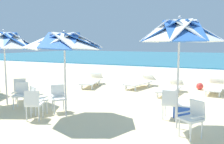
% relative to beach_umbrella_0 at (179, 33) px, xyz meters
% --- Properties ---
extents(ground_plane, '(80.00, 80.00, 0.00)m').
position_rel_beach_umbrella_0_xyz_m(ground_plane, '(0.01, 2.92, -2.43)').
color(ground_plane, beige).
extents(sea, '(80.00, 36.00, 0.10)m').
position_rel_beach_umbrella_0_xyz_m(sea, '(0.01, 33.48, -2.38)').
color(sea, teal).
rests_on(sea, ground).
extents(surf_foam, '(80.00, 0.70, 0.01)m').
position_rel_beach_umbrella_0_xyz_m(surf_foam, '(0.01, 15.18, -2.43)').
color(surf_foam, white).
rests_on(surf_foam, ground).
extents(beach_umbrella_0, '(2.06, 2.06, 2.84)m').
position_rel_beach_umbrella_0_xyz_m(beach_umbrella_0, '(0.00, 0.00, 0.00)').
color(beach_umbrella_0, silver).
rests_on(beach_umbrella_0, ground).
extents(plastic_chair_0, '(0.62, 0.63, 0.87)m').
position_rel_beach_umbrella_0_xyz_m(plastic_chair_0, '(0.44, -0.45, -1.93)').
color(plastic_chair_0, white).
rests_on(plastic_chair_0, ground).
extents(plastic_chair_1, '(0.46, 0.49, 0.87)m').
position_rel_beach_umbrella_0_xyz_m(plastic_chair_1, '(-0.31, 0.66, -1.93)').
color(plastic_chair_1, white).
rests_on(plastic_chair_1, ground).
extents(beach_umbrella_1, '(2.31, 2.31, 2.54)m').
position_rel_beach_umbrella_0_xyz_m(beach_umbrella_1, '(-3.19, -0.35, -0.22)').
color(beach_umbrella_1, silver).
rests_on(beach_umbrella_1, ground).
extents(plastic_chair_2, '(0.63, 0.63, 0.87)m').
position_rel_beach_umbrella_0_xyz_m(plastic_chair_2, '(-3.68, -0.05, -1.93)').
color(plastic_chair_2, white).
rests_on(plastic_chair_2, ground).
extents(plastic_chair_3, '(0.58, 0.60, 0.87)m').
position_rel_beach_umbrella_0_xyz_m(plastic_chair_3, '(-3.79, -1.04, -1.93)').
color(plastic_chair_3, white).
rests_on(plastic_chair_3, ground).
extents(plastic_chair_4, '(0.60, 0.62, 0.87)m').
position_rel_beach_umbrella_0_xyz_m(plastic_chair_4, '(-4.13, -0.54, -1.93)').
color(plastic_chair_4, white).
rests_on(plastic_chair_4, ground).
extents(beach_umbrella_2, '(2.22, 2.22, 2.64)m').
position_rel_beach_umbrella_0_xyz_m(beach_umbrella_2, '(-5.90, -0.12, -0.19)').
color(beach_umbrella_2, silver).
rests_on(beach_umbrella_2, ground).
extents(plastic_chair_5, '(0.59, 0.61, 0.87)m').
position_rel_beach_umbrella_0_xyz_m(plastic_chair_5, '(-5.11, -0.21, -1.93)').
color(plastic_chair_5, white).
rests_on(plastic_chair_5, ground).
extents(plastic_chair_7, '(0.63, 0.63, 0.87)m').
position_rel_beach_umbrella_0_xyz_m(plastic_chair_7, '(-5.92, 0.54, -1.93)').
color(plastic_chair_7, white).
rests_on(plastic_chair_7, ground).
extents(sun_lounger_0, '(0.72, 2.17, 0.62)m').
position_rel_beach_umbrella_0_xyz_m(sun_lounger_0, '(0.69, 5.26, -2.15)').
color(sun_lounger_0, white).
rests_on(sun_lounger_0, ground).
extents(sun_lounger_1, '(0.84, 2.20, 0.62)m').
position_rel_beach_umbrella_0_xyz_m(sun_lounger_1, '(-1.01, 4.12, -2.15)').
color(sun_lounger_1, white).
rests_on(sun_lounger_1, ground).
extents(sun_lounger_2, '(1.08, 2.23, 0.62)m').
position_rel_beach_umbrella_0_xyz_m(sun_lounger_2, '(-2.68, 5.09, -2.15)').
color(sun_lounger_2, white).
rests_on(sun_lounger_2, ground).
extents(sun_lounger_3, '(1.10, 2.23, 0.62)m').
position_rel_beach_umbrella_0_xyz_m(sun_lounger_3, '(-5.03, 4.42, -2.15)').
color(sun_lounger_3, white).
rests_on(sun_lounger_3, ground).
extents(cooler_box, '(0.50, 0.34, 0.40)m').
position_rel_beach_umbrella_0_xyz_m(cooler_box, '(-0.01, 0.97, -2.23)').
color(cooler_box, blue).
rests_on(cooler_box, ground).
extents(beach_ball, '(0.32, 0.32, 0.32)m').
position_rel_beach_umbrella_0_xyz_m(beach_ball, '(0.04, 5.75, -2.27)').
color(beach_ball, red).
rests_on(beach_ball, ground).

